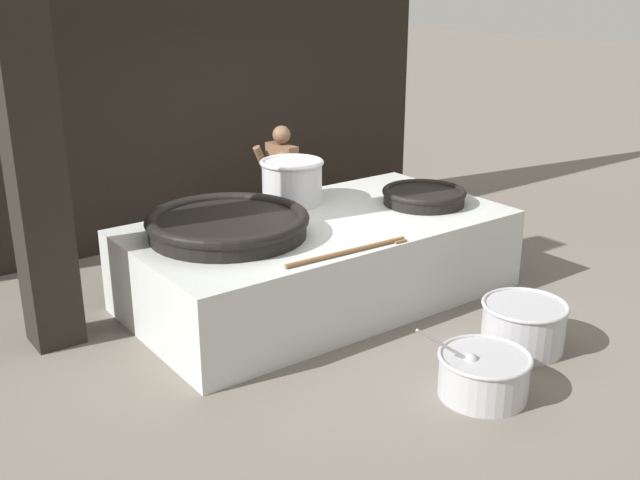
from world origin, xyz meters
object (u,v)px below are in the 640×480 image
at_px(giant_wok_near, 228,224).
at_px(prep_bowl_meat, 523,323).
at_px(stock_pot, 292,181).
at_px(prep_bowl_vegetables, 484,373).
at_px(giant_wok_far, 424,196).
at_px(cook, 282,184).

distance_m(giant_wok_near, prep_bowl_meat, 2.75).
xyz_separation_m(giant_wok_near, stock_pot, (1.06, 0.52, 0.12)).
xyz_separation_m(giant_wok_near, prep_bowl_vegetables, (0.84, -2.37, -0.73)).
height_order(prep_bowl_vegetables, prep_bowl_meat, prep_bowl_vegetables).
height_order(stock_pot, prep_bowl_vegetables, stock_pot).
height_order(stock_pot, prep_bowl_meat, stock_pot).
bearing_deg(stock_pot, giant_wok_near, -154.12).
bearing_deg(giant_wok_far, prep_bowl_vegetables, -122.54).
bearing_deg(cook, stock_pot, 59.42).
relative_size(giant_wok_near, prep_bowl_meat, 2.02).
xyz_separation_m(stock_pot, prep_bowl_vegetables, (-0.23, -2.89, -0.86)).
xyz_separation_m(prep_bowl_vegetables, prep_bowl_meat, (0.87, 0.33, 0.04)).
distance_m(giant_wok_near, cook, 1.91).
bearing_deg(giant_wok_near, prep_bowl_vegetables, -70.54).
height_order(cook, prep_bowl_vegetables, cook).
xyz_separation_m(giant_wok_far, prep_bowl_vegetables, (-1.31, -2.05, -0.70)).
bearing_deg(stock_pot, prep_bowl_meat, -75.91).
relative_size(giant_wok_near, giant_wok_far, 1.71).
relative_size(giant_wok_far, stock_pot, 1.31).
height_order(giant_wok_far, stock_pot, stock_pot).
bearing_deg(giant_wok_near, prep_bowl_meat, -50.11).
xyz_separation_m(giant_wok_far, prep_bowl_meat, (-0.44, -1.72, -0.67)).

